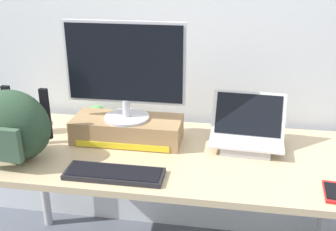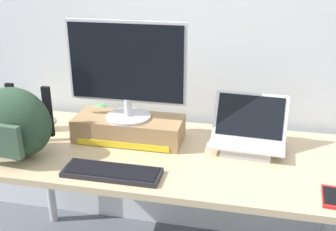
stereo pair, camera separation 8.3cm
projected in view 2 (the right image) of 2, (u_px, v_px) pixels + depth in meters
back_wall at (187, 9)px, 2.03m from camera, size 7.00×0.10×2.60m
desk at (168, 166)px, 1.87m from camera, size 1.72×0.72×0.72m
toner_box_yellow at (129, 129)px, 1.94m from camera, size 0.52×0.22×0.11m
desktop_monitor at (126, 69)px, 1.83m from camera, size 0.56×0.21×0.46m
open_laptop at (248, 139)px, 1.84m from camera, size 0.35×0.24×0.25m
external_keyboard at (112, 172)px, 1.65m from camera, size 0.41×0.14×0.02m
messenger_backpack at (15, 123)px, 1.75m from camera, size 0.35×0.27×0.32m
coffee_mug at (43, 120)px, 2.05m from camera, size 0.12×0.08×0.10m
cell_phone at (333, 197)px, 1.49m from camera, size 0.09×0.16×0.01m
plush_toy at (101, 112)px, 2.17m from camera, size 0.09×0.09×0.09m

